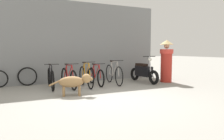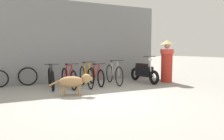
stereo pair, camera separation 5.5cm
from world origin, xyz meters
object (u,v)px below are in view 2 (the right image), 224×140
object	(u,v)px
bicycle_0	(51,78)
bicycle_3	(96,76)
person_in_robes	(167,60)
bicycle_2	(86,76)
motorcycle	(144,72)
stray_dog	(74,82)
spare_tire_right	(28,76)
bicycle_4	(114,74)
bicycle_1	(69,78)
spare_tire_left	(0,79)

from	to	relation	value
bicycle_0	bicycle_3	world-z (taller)	bicycle_0
person_in_robes	bicycle_0	bearing A→B (deg)	-7.00
bicycle_2	person_in_robes	xyz separation A→B (m)	(3.32, -0.32, 0.52)
bicycle_2	motorcycle	bearing A→B (deg)	92.87
stray_dog	spare_tire_right	distance (m)	2.64
spare_tire_right	bicycle_2	bearing A→B (deg)	-32.10
bicycle_3	bicycle_4	xyz separation A→B (m)	(0.71, -0.07, 0.05)
bicycle_1	person_in_robes	xyz separation A→B (m)	(3.93, -0.36, 0.54)
bicycle_1	person_in_robes	bearing A→B (deg)	81.84
bicycle_0	bicycle_1	distance (m)	0.59
stray_dog	spare_tire_left	bearing A→B (deg)	144.63
bicycle_1	spare_tire_left	distance (m)	2.42
bicycle_0	spare_tire_right	xyz separation A→B (m)	(-0.65, 1.00, -0.01)
motorcycle	bicycle_0	bearing A→B (deg)	-94.65
bicycle_2	spare_tire_left	xyz separation A→B (m)	(-2.76, 1.16, -0.07)
bicycle_1	bicycle_3	xyz separation A→B (m)	(1.06, 0.15, -0.01)
stray_dog	bicycle_3	bearing A→B (deg)	65.13
bicycle_3	stray_dog	bearing A→B (deg)	-38.92
bicycle_3	spare_tire_right	size ratio (longest dim) A/B	2.35
bicycle_1	spare_tire_right	distance (m)	1.66
bicycle_0	motorcycle	size ratio (longest dim) A/B	0.93
bicycle_2	person_in_robes	world-z (taller)	person_in_robes
motorcycle	spare_tire_right	distance (m)	4.43
bicycle_1	spare_tire_left	size ratio (longest dim) A/B	2.72
bicycle_1	spare_tire_right	size ratio (longest dim) A/B	2.46
bicycle_1	bicycle_4	distance (m)	1.77
bicycle_2	bicycle_4	size ratio (longest dim) A/B	0.99
bicycle_2	bicycle_4	xyz separation A→B (m)	(1.16, 0.12, 0.01)
spare_tire_left	bicycle_1	bearing A→B (deg)	-27.71
stray_dog	bicycle_2	bearing A→B (deg)	73.66
bicycle_2	person_in_robes	size ratio (longest dim) A/B	1.00
bicycle_2	person_in_robes	bearing A→B (deg)	87.26
bicycle_3	bicycle_2	bearing A→B (deg)	-66.05
motorcycle	bicycle_2	bearing A→B (deg)	-92.18
person_in_robes	spare_tire_left	xyz separation A→B (m)	(-6.08, 1.49, -0.58)
bicycle_1	motorcycle	size ratio (longest dim) A/B	0.92
bicycle_1	person_in_robes	world-z (taller)	person_in_robes
bicycle_0	spare_tire_left	world-z (taller)	bicycle_0
bicycle_4	motorcycle	bearing A→B (deg)	89.84
bicycle_2	bicycle_3	distance (m)	0.49
bicycle_0	stray_dog	distance (m)	1.48
bicycle_0	stray_dog	size ratio (longest dim) A/B	1.39
bicycle_2	spare_tire_right	xyz separation A→B (m)	(-1.84, 1.15, -0.03)
bicycle_3	spare_tire_left	xyz separation A→B (m)	(-3.21, 0.98, -0.03)
bicycle_0	motorcycle	xyz separation A→B (m)	(3.63, -0.16, 0.06)
motorcycle	person_in_robes	bearing A→B (deg)	67.37
bicycle_4	stray_dog	size ratio (longest dim) A/B	1.41
bicycle_2	bicycle_3	world-z (taller)	bicycle_2
stray_dog	spare_tire_left	size ratio (longest dim) A/B	1.99
bicycle_2	spare_tire_left	bearing A→B (deg)	-110.00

